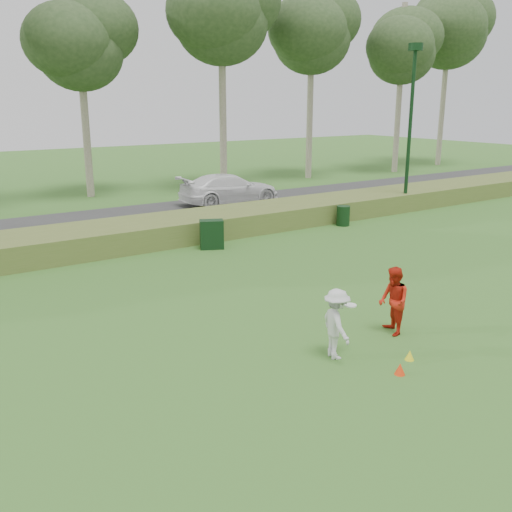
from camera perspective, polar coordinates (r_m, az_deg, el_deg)
ground at (r=13.54m, az=9.63°, el=-9.06°), size 120.00×120.00×0.00m
reed_strip at (r=23.11m, az=-11.17°, el=2.33°), size 80.00×3.00×0.90m
park_road at (r=27.78m, az=-15.20°, el=3.37°), size 80.00×6.00×0.06m
lamp_post at (r=30.09m, az=15.34°, el=14.93°), size 0.70×0.70×8.18m
tree_4 at (r=35.11m, az=-17.26°, el=19.70°), size 6.24×6.24×11.50m
tree_5 at (r=36.78m, az=-3.48°, el=23.03°), size 7.28×7.28×14.00m
tree_6 at (r=42.36m, az=5.60°, el=21.46°), size 7.02×7.02×13.50m
tree_7 at (r=47.06m, az=14.42°, el=19.54°), size 6.50×6.50×12.50m
tree_8 at (r=53.45m, az=18.74°, el=20.71°), size 8.06×8.06×15.00m
player_white at (r=12.72m, az=8.04°, el=-6.74°), size 0.96×1.15×1.59m
player_red at (r=14.23m, az=13.59°, el=-4.41°), size 0.92×1.01×1.68m
cone_orange at (r=12.48m, az=14.20°, el=-10.90°), size 0.22×0.22×0.25m
cone_yellow at (r=13.19m, az=15.11°, el=-9.55°), size 0.21×0.21×0.23m
utility_cabinet at (r=21.96m, az=-4.46°, el=2.17°), size 1.04×0.88×1.11m
trash_bin at (r=26.27m, az=8.71°, el=4.00°), size 0.66×0.66×0.90m
car_right at (r=31.21m, az=-2.67°, el=6.72°), size 5.74×2.77×1.61m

